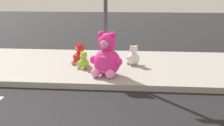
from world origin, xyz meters
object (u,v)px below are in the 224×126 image
at_px(plush_pink_large, 107,58).
at_px(sign_pole, 106,10).
at_px(plush_white, 133,57).
at_px(plush_lime, 83,62).
at_px(plush_red, 79,56).

bearing_deg(plush_pink_large, sign_pole, 99.03).
bearing_deg(plush_white, plush_lime, -155.36).
xyz_separation_m(sign_pole, plush_lime, (-0.67, 0.11, -1.49)).
xyz_separation_m(plush_lime, plush_white, (1.43, 0.65, 0.04)).
relative_size(plush_pink_large, plush_white, 1.95).
bearing_deg(plush_red, plush_pink_large, -50.64).
bearing_deg(plush_white, plush_pink_large, -116.27).
relative_size(plush_red, plush_lime, 1.30).
relative_size(plush_pink_large, plush_red, 1.80).
height_order(sign_pole, plush_white, sign_pole).
relative_size(sign_pole, plush_pink_large, 2.69).
distance_m(plush_red, plush_lime, 0.55).
distance_m(plush_pink_large, plush_red, 1.56).
xyz_separation_m(sign_pole, plush_red, (-0.89, 0.61, -1.43)).
relative_size(sign_pole, plush_lime, 6.28).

